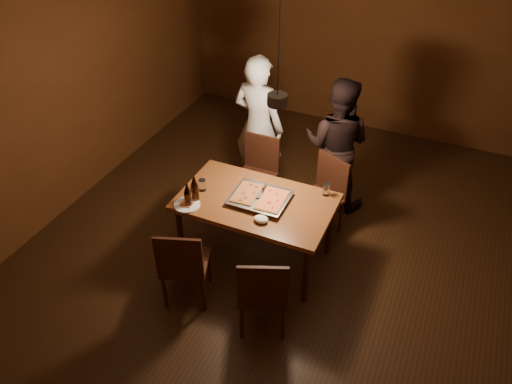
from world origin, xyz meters
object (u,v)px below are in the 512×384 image
at_px(pizza_tray, 260,198).
at_px(plate_slice, 187,205).
at_px(chair_far_right, 325,189).
at_px(chair_near_right, 263,288).
at_px(diner_white, 258,126).
at_px(beer_bottle_b, 195,189).
at_px(pendant_lamp, 277,99).
at_px(diner_dark, 337,144).
at_px(chair_near_left, 183,260).
at_px(dining_table, 256,206).
at_px(chair_far_left, 258,167).
at_px(beer_bottle_a, 188,196).

bearing_deg(pizza_tray, plate_slice, -144.72).
xyz_separation_m(chair_far_right, chair_near_right, (-0.05, -1.56, 0.00)).
bearing_deg(diner_white, beer_bottle_b, 95.33).
xyz_separation_m(plate_slice, pendant_lamp, (0.68, 0.55, 1.00)).
bearing_deg(pizza_tray, diner_dark, 77.23).
relative_size(chair_near_left, pendant_lamp, 0.49).
height_order(dining_table, pendant_lamp, pendant_lamp).
bearing_deg(beer_bottle_b, chair_near_left, -73.00).
height_order(beer_bottle_b, diner_dark, diner_dark).
xyz_separation_m(chair_near_left, diner_white, (-0.13, 1.98, 0.32)).
xyz_separation_m(chair_near_right, pizza_tray, (-0.40, 0.85, 0.24)).
distance_m(chair_far_left, plate_slice, 1.21).
xyz_separation_m(dining_table, plate_slice, (-0.57, -0.34, 0.08)).
distance_m(diner_white, pendant_lamp, 1.43).
height_order(chair_far_left, chair_far_right, same).
xyz_separation_m(diner_dark, pendant_lamp, (-0.32, -1.05, 0.97)).
xyz_separation_m(chair_near_left, pendant_lamp, (0.47, 1.04, 1.22)).
xyz_separation_m(chair_far_right, plate_slice, (-1.06, -1.07, 0.22)).
bearing_deg(chair_near_left, pizza_tray, 45.49).
bearing_deg(chair_far_right, pizza_tray, 82.13).
bearing_deg(chair_near_right, chair_far_left, 92.67).
bearing_deg(diner_dark, beer_bottle_b, 56.89).
height_order(beer_bottle_a, diner_white, diner_white).
bearing_deg(pizza_tray, beer_bottle_a, -143.62).
bearing_deg(chair_near_right, pendant_lamp, 84.92).
bearing_deg(chair_far_right, beer_bottle_a, 70.38).
bearing_deg(beer_bottle_b, dining_table, 24.15).
xyz_separation_m(beer_bottle_b, diner_dark, (0.96, 1.50, -0.10)).
bearing_deg(dining_table, pizza_tray, 19.65).
bearing_deg(chair_near_right, dining_table, 95.20).
distance_m(chair_far_left, pizza_tray, 0.93).
xyz_separation_m(chair_far_left, plate_slice, (-0.23, -1.17, 0.22)).
bearing_deg(chair_far_left, pizza_tray, 115.06).
relative_size(dining_table, beer_bottle_a, 5.86).
height_order(pizza_tray, plate_slice, pizza_tray).
relative_size(beer_bottle_b, diner_dark, 0.17).
height_order(chair_near_left, beer_bottle_b, beer_bottle_b).
height_order(dining_table, pizza_tray, pizza_tray).
relative_size(dining_table, beer_bottle_b, 5.47).
bearing_deg(beer_bottle_b, chair_far_left, 79.72).
bearing_deg(chair_near_left, beer_bottle_a, 92.78).
bearing_deg(chair_far_left, beer_bottle_b, 79.97).
bearing_deg(pizza_tray, pendant_lamp, 74.21).
height_order(beer_bottle_a, plate_slice, beer_bottle_a).
xyz_separation_m(chair_far_left, beer_bottle_a, (-0.21, -1.17, 0.34)).
bearing_deg(chair_far_right, beer_bottle_b, 67.81).
relative_size(dining_table, diner_dark, 0.95).
distance_m(beer_bottle_a, beer_bottle_b, 0.11).
xyz_separation_m(chair_far_left, diner_dark, (0.77, 0.43, 0.25)).
bearing_deg(plate_slice, chair_near_right, -25.96).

